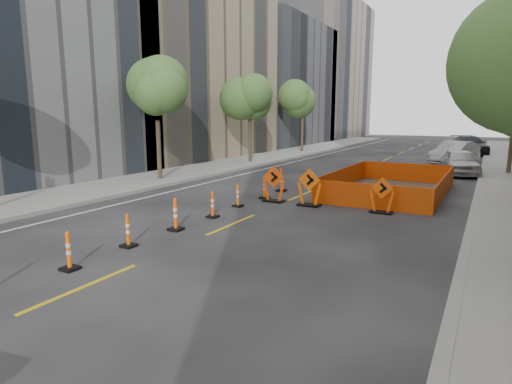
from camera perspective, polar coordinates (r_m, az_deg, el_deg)
The scene contains 21 objects.
ground_plane at distance 11.28m, azimuth -14.06°, elevation -8.73°, with size 140.00×140.00×0.00m, color black.
sidewalk_left at distance 25.89m, azimuth -10.74°, elevation 2.29°, with size 4.00×90.00×0.15m, color gray.
bld_left_d at distance 53.00m, azimuth 1.41°, elevation 14.01°, with size 12.00×16.00×14.00m, color #4C4C51.
bld_left_e at distance 68.17m, azimuth 8.02°, elevation 15.63°, with size 12.00×20.00×20.00m, color gray.
tree_l_b at distance 23.75m, azimuth -13.10°, elevation 12.27°, with size 2.80×2.80×5.95m.
tree_l_c at distance 31.92m, azimuth -0.82°, elevation 11.97°, with size 2.80×2.80×5.95m.
tree_l_d at distance 40.92m, azimuth 6.26°, elevation 11.56°, with size 2.80×2.80×5.95m.
channelizer_2 at distance 11.03m, azimuth -23.71°, elevation -7.19°, with size 0.37×0.37×0.94m, color #EF5E0A, non-canonical shape.
channelizer_3 at distance 12.33m, azimuth -16.71°, elevation -4.92°, with size 0.37×0.37×0.95m, color #DB5209, non-canonical shape.
channelizer_4 at distance 13.70m, azimuth -10.70°, elevation -2.94°, with size 0.41×0.41×1.04m, color #F34B0A, non-canonical shape.
channelizer_5 at distance 15.21m, azimuth -5.81°, elevation -1.67°, with size 0.37×0.37×0.95m, color #DE3F09, non-canonical shape.
channelizer_6 at distance 16.92m, azimuth -2.45°, elevation -0.43°, with size 0.37×0.37×0.93m, color #F2610A, non-canonical shape.
channelizer_7 at distance 18.53m, azimuth 1.16°, elevation 0.64°, with size 0.39×0.39×1.00m, color #E25D09, non-canonical shape.
channelizer_8 at distance 20.33m, azimuth 3.40°, elevation 1.62°, with size 0.43×0.43×1.09m, color #FF470A, non-canonical shape.
chevron_sign_left at distance 17.85m, azimuth 2.38°, elevation 1.08°, with size 1.00×0.60×1.50m, color #FF4C0A, non-canonical shape.
chevron_sign_center at distance 17.14m, azimuth 7.13°, elevation 0.64°, with size 1.01×0.61×1.52m, color #F4600A, non-canonical shape.
chevron_sign_right at distance 16.44m, azimuth 16.45°, elevation -0.41°, with size 0.91×0.54×1.36m, color #DC4909, non-canonical shape.
safety_fence at distance 20.88m, azimuth 17.51°, elevation 1.25°, with size 4.66×7.94×0.99m, color #ED560C, non-canonical shape.
parked_car_near at distance 28.68m, azimuth 25.52°, elevation 3.64°, with size 1.83×4.54×1.55m, color silver.
parked_car_mid at distance 34.11m, azimuth 24.95°, elevation 4.71°, with size 1.78×5.10×1.68m, color #B3B2B8.
parked_car_far at distance 43.79m, azimuth 26.52°, elevation 5.62°, with size 2.33×5.74×1.67m, color black.
Camera 1 is at (7.35, -7.75, 3.63)m, focal length 30.00 mm.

